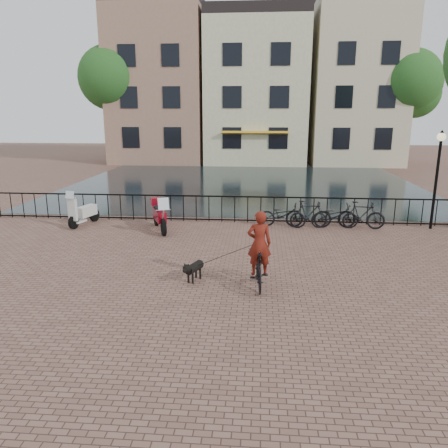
# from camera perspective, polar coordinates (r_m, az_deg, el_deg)

# --- Properties ---
(ground) EXTENTS (100.00, 100.00, 0.00)m
(ground) POSITION_cam_1_polar(r_m,az_deg,el_deg) (9.40, -1.54, -11.72)
(ground) COLOR brown
(ground) RESTS_ON ground
(canal_water) EXTENTS (20.00, 20.00, 0.00)m
(canal_water) POSITION_cam_1_polar(r_m,az_deg,el_deg) (26.03, 2.61, 5.28)
(canal_water) COLOR black
(canal_water) RESTS_ON ground
(railing) EXTENTS (20.00, 0.05, 1.02)m
(railing) POSITION_cam_1_polar(r_m,az_deg,el_deg) (16.81, 1.41, 1.95)
(railing) COLOR black
(railing) RESTS_ON ground
(canal_house_left) EXTENTS (7.50, 9.00, 12.80)m
(canal_house_left) POSITION_cam_1_polar(r_m,az_deg,el_deg) (39.36, -8.03, 17.61)
(canal_house_left) COLOR #8A6950
(canal_house_left) RESTS_ON ground
(canal_house_mid) EXTENTS (8.00, 9.50, 11.80)m
(canal_house_mid) POSITION_cam_1_polar(r_m,az_deg,el_deg) (38.42, 4.26, 17.04)
(canal_house_mid) COLOR #C0BC91
(canal_house_mid) RESTS_ON ground
(canal_house_right) EXTENTS (7.00, 9.00, 13.30)m
(canal_house_right) POSITION_cam_1_polar(r_m,az_deg,el_deg) (39.20, 16.64, 17.55)
(canal_house_right) COLOR beige
(canal_house_right) RESTS_ON ground
(tree_far_left) EXTENTS (5.04, 5.04, 9.27)m
(tree_far_left) POSITION_cam_1_polar(r_m,az_deg,el_deg) (37.43, -14.61, 17.97)
(tree_far_left) COLOR black
(tree_far_left) RESTS_ON ground
(tree_far_right) EXTENTS (4.76, 4.76, 8.76)m
(tree_far_right) POSITION_cam_1_polar(r_m,az_deg,el_deg) (37.13, 23.09, 16.77)
(tree_far_right) COLOR black
(tree_far_right) RESTS_ON ground
(lamp_post) EXTENTS (0.30, 0.30, 3.45)m
(lamp_post) POSITION_cam_1_polar(r_m,az_deg,el_deg) (17.25, 26.19, 7.11)
(lamp_post) COLOR black
(lamp_post) RESTS_ON ground
(cyclist) EXTENTS (0.73, 1.65, 2.22)m
(cyclist) POSITION_cam_1_polar(r_m,az_deg,el_deg) (10.52, 4.60, -3.89)
(cyclist) COLOR black
(cyclist) RESTS_ON ground
(dog) EXTENTS (0.56, 0.87, 0.56)m
(dog) POSITION_cam_1_polar(r_m,az_deg,el_deg) (11.06, -3.90, -6.03)
(dog) COLOR black
(dog) RESTS_ON ground
(motorcycle) EXTENTS (1.18, 1.95, 1.37)m
(motorcycle) POSITION_cam_1_polar(r_m,az_deg,el_deg) (15.72, -8.44, 1.59)
(motorcycle) COLOR maroon
(motorcycle) RESTS_ON ground
(scooter) EXTENTS (0.85, 1.61, 1.44)m
(scooter) POSITION_cam_1_polar(r_m,az_deg,el_deg) (17.14, -17.89, 2.23)
(scooter) COLOR silver
(scooter) RESTS_ON ground
(parked_bike_0) EXTENTS (1.79, 0.88, 0.90)m
(parked_bike_0) POSITION_cam_1_polar(r_m,az_deg,el_deg) (16.23, 7.64, 1.17)
(parked_bike_0) COLOR black
(parked_bike_0) RESTS_ON ground
(parked_bike_1) EXTENTS (1.68, 0.52, 1.00)m
(parked_bike_1) POSITION_cam_1_polar(r_m,az_deg,el_deg) (16.30, 10.98, 1.27)
(parked_bike_1) COLOR black
(parked_bike_1) RESTS_ON ground
(parked_bike_2) EXTENTS (1.74, 0.67, 0.90)m
(parked_bike_2) POSITION_cam_1_polar(r_m,az_deg,el_deg) (16.44, 14.27, 1.02)
(parked_bike_2) COLOR black
(parked_bike_2) RESTS_ON ground
(parked_bike_3) EXTENTS (1.71, 0.70, 1.00)m
(parked_bike_3) POSITION_cam_1_polar(r_m,az_deg,el_deg) (16.61, 17.51, 1.11)
(parked_bike_3) COLOR black
(parked_bike_3) RESTS_ON ground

